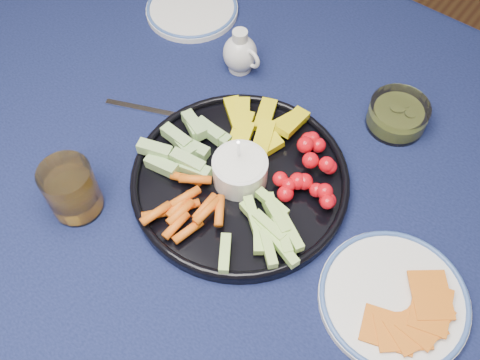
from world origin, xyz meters
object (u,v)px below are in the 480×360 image
Objects in this scene: cheese_plate at (394,298)px; juice_tumbler at (72,192)px; creamer_pitcher at (240,53)px; side_plate_extra at (192,9)px; crudite_platter at (239,177)px; dining_table at (277,199)px; pickle_bowl at (397,116)px.

cheese_plate is 0.51m from juice_tumbler.
cheese_plate is (0.46, -0.23, -0.03)m from creamer_pitcher.
side_plate_extra is at bearing 159.66° from creamer_pitcher.
cheese_plate is (0.30, -0.02, -0.01)m from crudite_platter.
side_plate_extra is (-0.34, 0.28, -0.01)m from crudite_platter.
side_plate_extra is at bearing 140.82° from crudite_platter.
creamer_pitcher is 0.47× the size of side_plate_extra.
creamer_pitcher reaches higher than dining_table.
side_plate_extra is (-0.16, 0.47, -0.03)m from juice_tumbler.
cheese_plate is 0.70m from side_plate_extra.
dining_table is 0.28m from creamer_pitcher.
juice_tumbler is (-0.22, -0.25, 0.13)m from dining_table.
cheese_plate is at bearing 19.50° from juice_tumbler.
side_plate_extra reaches higher than dining_table.
creamer_pitcher is at bearing 127.28° from crudite_platter.
crudite_platter reaches higher than pickle_bowl.
pickle_bowl is 0.48m from side_plate_extra.
dining_table is 0.45m from side_plate_extra.
juice_tumbler is 0.50× the size of side_plate_extra.
juice_tumbler is at bearing -132.66° from crudite_platter.
crudite_platter is 3.42× the size of pickle_bowl.
creamer_pitcher is at bearing -20.34° from side_plate_extra.
crudite_platter is at bearing -117.53° from pickle_bowl.
juice_tumbler is (-0.18, -0.19, 0.02)m from crudite_platter.
cheese_plate reaches higher than dining_table.
cheese_plate is at bearing -61.49° from pickle_bowl.
cheese_plate is at bearing -25.06° from side_plate_extra.
pickle_bowl reaches higher than side_plate_extra.
dining_table is at bearing 55.80° from crudite_platter.
crudite_platter is 1.65× the size of cheese_plate.
crudite_platter is 0.44m from side_plate_extra.
dining_table is at bearing -115.47° from pickle_bowl.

